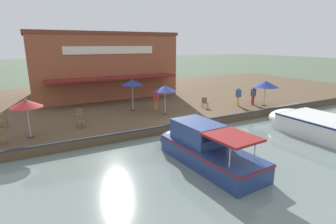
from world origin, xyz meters
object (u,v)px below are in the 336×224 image
at_px(patio_umbrella_mid_patio_left, 26,103).
at_px(waterfront_restaurant, 101,64).
at_px(person_near_entrance, 238,94).
at_px(person_mid_patio, 253,93).
at_px(cafe_chair_facing_river, 3,120).
at_px(cafe_chair_mid_patio, 79,113).
at_px(person_at_quay_edge, 156,97).
at_px(patio_umbrella_near_quay_edge, 266,84).
at_px(motorboat_distant_upstream, 201,147).
at_px(motorboat_far_downstream, 333,129).
at_px(patio_umbrella_by_entrance, 132,83).
at_px(cafe_chair_under_first_umbrella, 2,135).
at_px(patio_umbrella_far_corner, 165,89).
at_px(tree_behind_restaurant, 140,52).
at_px(cafe_chair_far_corner_seat, 205,102).
at_px(cafe_chair_beside_entrance, 80,120).

bearing_deg(patio_umbrella_mid_patio_left, waterfront_restaurant, 148.20).
xyz_separation_m(person_near_entrance, person_mid_patio, (0.22, 1.56, -0.04)).
height_order(waterfront_restaurant, patio_umbrella_mid_patio_left, waterfront_restaurant).
bearing_deg(cafe_chair_facing_river, cafe_chair_mid_patio, 83.40).
bearing_deg(cafe_chair_mid_patio, person_at_quay_edge, 90.61).
bearing_deg(person_near_entrance, person_mid_patio, 82.01).
height_order(patio_umbrella_near_quay_edge, motorboat_distant_upstream, patio_umbrella_near_quay_edge).
height_order(cafe_chair_mid_patio, person_near_entrance, person_near_entrance).
bearing_deg(person_near_entrance, motorboat_distant_upstream, -52.04).
distance_m(cafe_chair_facing_river, motorboat_far_downstream, 21.33).
distance_m(patio_umbrella_near_quay_edge, patio_umbrella_by_entrance, 11.59).
distance_m(patio_umbrella_by_entrance, motorboat_far_downstream, 14.51).
height_order(patio_umbrella_near_quay_edge, cafe_chair_under_first_umbrella, patio_umbrella_near_quay_edge).
xyz_separation_m(patio_umbrella_far_corner, motorboat_far_downstream, (8.62, 7.49, -1.87)).
bearing_deg(cafe_chair_facing_river, motorboat_far_downstream, 59.89).
xyz_separation_m(patio_umbrella_far_corner, tree_behind_restaurant, (-13.42, 3.40, 2.35)).
bearing_deg(person_mid_patio, person_near_entrance, -97.99).
height_order(motorboat_distant_upstream, motorboat_far_downstream, motorboat_far_downstream).
height_order(patio_umbrella_near_quay_edge, patio_umbrella_by_entrance, patio_umbrella_by_entrance).
height_order(waterfront_restaurant, patio_umbrella_by_entrance, waterfront_restaurant).
height_order(patio_umbrella_by_entrance, motorboat_far_downstream, patio_umbrella_by_entrance).
distance_m(waterfront_restaurant, person_mid_patio, 15.83).
xyz_separation_m(cafe_chair_under_first_umbrella, motorboat_distant_upstream, (5.89, 9.09, -0.27)).
xyz_separation_m(patio_umbrella_mid_patio_left, tree_behind_restaurant, (-14.43, 12.81, 2.32)).
bearing_deg(person_mid_patio, person_at_quay_edge, -105.54).
bearing_deg(waterfront_restaurant, motorboat_distant_upstream, 1.41).
bearing_deg(cafe_chair_mid_patio, cafe_chair_under_first_umbrella, -57.25).
bearing_deg(waterfront_restaurant, person_at_quay_edge, 13.07).
distance_m(cafe_chair_far_corner_seat, motorboat_distant_upstream, 9.61).
bearing_deg(cafe_chair_beside_entrance, cafe_chair_facing_river, -118.59).
xyz_separation_m(cafe_chair_facing_river, cafe_chair_beside_entrance, (2.45, 4.50, 0.00)).
bearing_deg(patio_umbrella_mid_patio_left, patio_umbrella_near_quay_edge, 88.50).
distance_m(cafe_chair_mid_patio, person_at_quay_edge, 6.21).
bearing_deg(patio_umbrella_near_quay_edge, patio_umbrella_mid_patio_left, -91.50).
bearing_deg(person_at_quay_edge, tree_behind_restaurant, 163.90).
height_order(patio_umbrella_near_quay_edge, cafe_chair_facing_river, patio_umbrella_near_quay_edge).
relative_size(patio_umbrella_far_corner, person_mid_patio, 1.38).
height_order(cafe_chair_beside_entrance, person_near_entrance, person_near_entrance).
bearing_deg(patio_umbrella_near_quay_edge, patio_umbrella_far_corner, -99.31).
bearing_deg(cafe_chair_under_first_umbrella, cafe_chair_facing_river, -177.04).
height_order(waterfront_restaurant, cafe_chair_facing_river, waterfront_restaurant).
bearing_deg(patio_umbrella_near_quay_edge, cafe_chair_far_corner_seat, -110.34).
distance_m(patio_umbrella_mid_patio_left, cafe_chair_mid_patio, 4.39).
distance_m(patio_umbrella_near_quay_edge, patio_umbrella_far_corner, 9.27).
bearing_deg(motorboat_far_downstream, patio_umbrella_mid_patio_left, -114.23).
bearing_deg(person_near_entrance, cafe_chair_far_corner_seat, -108.12).
bearing_deg(person_near_entrance, patio_umbrella_far_corner, -94.60).
relative_size(waterfront_restaurant, motorboat_distant_upstream, 2.05).
distance_m(cafe_chair_under_first_umbrella, cafe_chair_beside_entrance, 4.44).
height_order(cafe_chair_facing_river, person_mid_patio, person_mid_patio).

